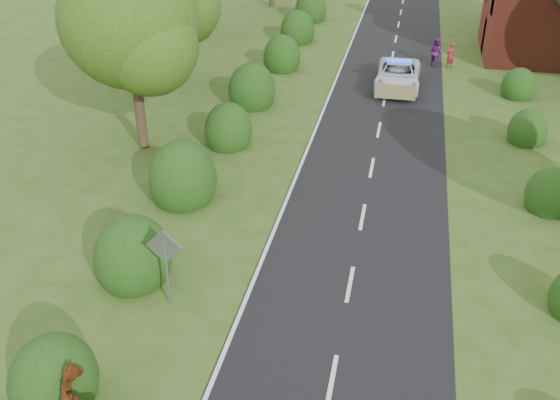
% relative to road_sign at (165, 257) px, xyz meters
% --- Properties ---
extents(ground, '(120.00, 120.00, 0.00)m').
position_rel_road_sign_xyz_m(ground, '(5.00, -2.00, -1.65)').
color(ground, '#354E17').
extents(road, '(6.00, 70.00, 0.02)m').
position_rel_road_sign_xyz_m(road, '(5.00, 13.00, -1.64)').
color(road, black).
rests_on(road, ground).
extents(road_markings, '(4.96, 70.00, 0.01)m').
position_rel_road_sign_xyz_m(road_markings, '(3.40, 10.93, -1.63)').
color(road_markings, white).
rests_on(road_markings, road).
extents(hedgerow_left, '(2.75, 50.41, 3.00)m').
position_rel_road_sign_xyz_m(hedgerow_left, '(-1.51, 9.69, -0.91)').
color(hedgerow_left, black).
rests_on(hedgerow_left, ground).
extents(hedgerow_right, '(2.10, 45.78, 2.10)m').
position_rel_road_sign_xyz_m(hedgerow_right, '(11.60, 9.21, -1.10)').
color(hedgerow_right, black).
rests_on(hedgerow_right, ground).
extents(tree_left_a, '(5.74, 5.60, 8.38)m').
position_rel_road_sign_xyz_m(tree_left_a, '(-4.75, 9.86, 3.69)').
color(tree_left_a, '#332316').
rests_on(tree_left_a, ground).
extents(road_sign, '(1.06, 0.08, 2.53)m').
position_rel_road_sign_xyz_m(road_sign, '(0.00, 0.00, 0.00)').
color(road_sign, gray).
rests_on(road_sign, ground).
extents(police_van, '(2.33, 5.09, 1.54)m').
position_rel_road_sign_xyz_m(police_van, '(5.53, 20.15, -0.95)').
color(police_van, silver).
rests_on(police_van, ground).
extents(pedestrian_red, '(0.66, 0.66, 1.54)m').
position_rel_road_sign_xyz_m(pedestrian_red, '(8.40, 24.30, -0.88)').
color(pedestrian_red, maroon).
rests_on(pedestrian_red, ground).
extents(pedestrian_purple, '(1.02, 1.02, 1.67)m').
position_rel_road_sign_xyz_m(pedestrian_purple, '(7.54, 24.50, -0.82)').
color(pedestrian_purple, '#621C68').
rests_on(pedestrian_purple, ground).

